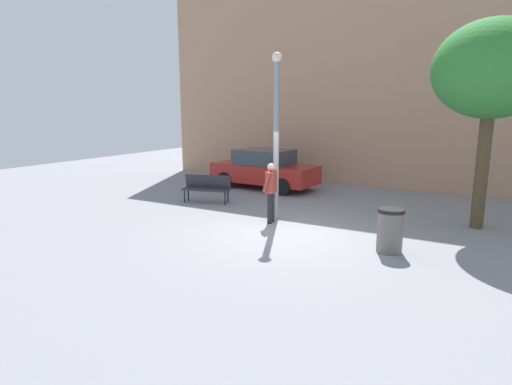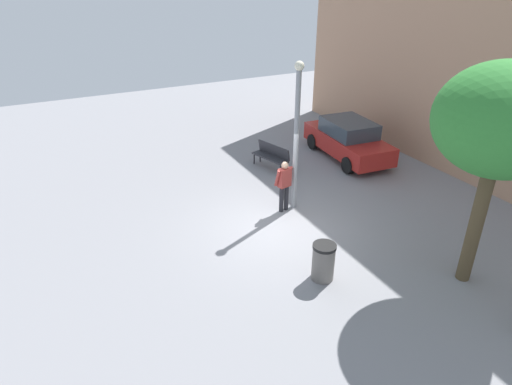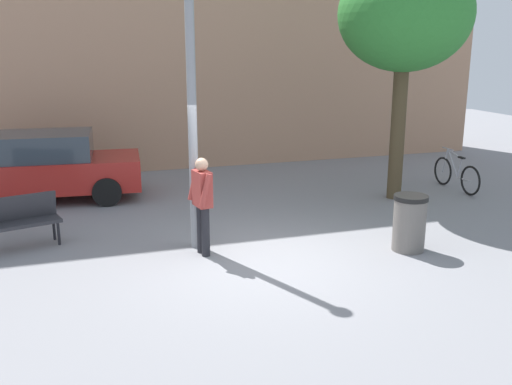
{
  "view_description": "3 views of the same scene",
  "coord_description": "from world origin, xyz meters",
  "px_view_note": "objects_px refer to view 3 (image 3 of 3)",
  "views": [
    {
      "loc": [
        4.46,
        -9.48,
        3.13
      ],
      "look_at": [
        -0.77,
        -0.25,
        1.03
      ],
      "focal_mm": 29.79,
      "sensor_mm": 36.0,
      "label": 1
    },
    {
      "loc": [
        9.82,
        -5.75,
        6.98
      ],
      "look_at": [
        -1.02,
        -0.19,
        0.76
      ],
      "focal_mm": 31.38,
      "sensor_mm": 36.0,
      "label": 2
    },
    {
      "loc": [
        -2.78,
        -8.31,
        3.49
      ],
      "look_at": [
        0.03,
        0.49,
        1.07
      ],
      "focal_mm": 40.12,
      "sensor_mm": 36.0,
      "label": 3
    }
  ],
  "objects_px": {
    "plaza_tree": "(405,16)",
    "trash_bin": "(409,223)",
    "parked_car_red": "(45,167)",
    "person_by_lamppost": "(202,199)",
    "bicycle_silver": "(456,174)",
    "park_bench": "(11,219)",
    "lamppost": "(192,100)"
  },
  "relations": [
    {
      "from": "person_by_lamppost",
      "to": "parked_car_red",
      "type": "relative_size",
      "value": 0.39
    },
    {
      "from": "trash_bin",
      "to": "lamppost",
      "type": "bearing_deg",
      "value": 159.75
    },
    {
      "from": "lamppost",
      "to": "plaza_tree",
      "type": "bearing_deg",
      "value": 19.96
    },
    {
      "from": "lamppost",
      "to": "bicycle_silver",
      "type": "bearing_deg",
      "value": 16.58
    },
    {
      "from": "parked_car_red",
      "to": "trash_bin",
      "type": "bearing_deg",
      "value": -41.51
    },
    {
      "from": "bicycle_silver",
      "to": "plaza_tree",
      "type": "bearing_deg",
      "value": -173.34
    },
    {
      "from": "person_by_lamppost",
      "to": "parked_car_red",
      "type": "height_order",
      "value": "person_by_lamppost"
    },
    {
      "from": "park_bench",
      "to": "trash_bin",
      "type": "relative_size",
      "value": 1.7
    },
    {
      "from": "lamppost",
      "to": "trash_bin",
      "type": "height_order",
      "value": "lamppost"
    },
    {
      "from": "lamppost",
      "to": "park_bench",
      "type": "height_order",
      "value": "lamppost"
    },
    {
      "from": "person_by_lamppost",
      "to": "lamppost",
      "type": "bearing_deg",
      "value": 97.14
    },
    {
      "from": "trash_bin",
      "to": "bicycle_silver",
      "type": "bearing_deg",
      "value": 44.28
    },
    {
      "from": "parked_car_red",
      "to": "plaza_tree",
      "type": "bearing_deg",
      "value": -16.33
    },
    {
      "from": "parked_car_red",
      "to": "bicycle_silver",
      "type": "bearing_deg",
      "value": -12.07
    },
    {
      "from": "plaza_tree",
      "to": "trash_bin",
      "type": "bearing_deg",
      "value": -116.99
    },
    {
      "from": "person_by_lamppost",
      "to": "trash_bin",
      "type": "xyz_separation_m",
      "value": [
        3.43,
        -0.89,
        -0.47
      ]
    },
    {
      "from": "park_bench",
      "to": "trash_bin",
      "type": "bearing_deg",
      "value": -18.32
    },
    {
      "from": "plaza_tree",
      "to": "parked_car_red",
      "type": "bearing_deg",
      "value": 163.67
    },
    {
      "from": "plaza_tree",
      "to": "trash_bin",
      "type": "height_order",
      "value": "plaza_tree"
    },
    {
      "from": "person_by_lamppost",
      "to": "plaza_tree",
      "type": "xyz_separation_m",
      "value": [
        5.02,
        2.24,
        3.09
      ]
    },
    {
      "from": "trash_bin",
      "to": "plaza_tree",
      "type": "bearing_deg",
      "value": 63.01
    },
    {
      "from": "lamppost",
      "to": "parked_car_red",
      "type": "distance_m",
      "value": 5.16
    },
    {
      "from": "person_by_lamppost",
      "to": "bicycle_silver",
      "type": "height_order",
      "value": "person_by_lamppost"
    },
    {
      "from": "plaza_tree",
      "to": "parked_car_red",
      "type": "height_order",
      "value": "plaza_tree"
    },
    {
      "from": "trash_bin",
      "to": "person_by_lamppost",
      "type": "bearing_deg",
      "value": 165.5
    },
    {
      "from": "lamppost",
      "to": "plaza_tree",
      "type": "height_order",
      "value": "plaza_tree"
    },
    {
      "from": "park_bench",
      "to": "plaza_tree",
      "type": "relative_size",
      "value": 0.31
    },
    {
      "from": "parked_car_red",
      "to": "park_bench",
      "type": "bearing_deg",
      "value": -98.3
    },
    {
      "from": "parked_car_red",
      "to": "person_by_lamppost",
      "type": "bearing_deg",
      "value": -59.52
    },
    {
      "from": "parked_car_red",
      "to": "lamppost",
      "type": "bearing_deg",
      "value": -57.64
    },
    {
      "from": "park_bench",
      "to": "parked_car_red",
      "type": "height_order",
      "value": "parked_car_red"
    },
    {
      "from": "person_by_lamppost",
      "to": "plaza_tree",
      "type": "distance_m",
      "value": 6.31
    }
  ]
}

